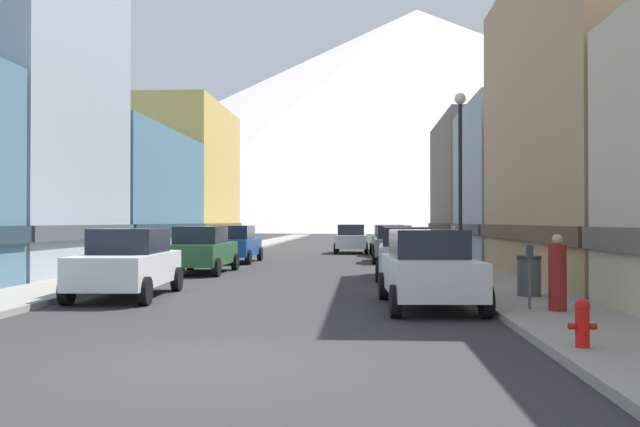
% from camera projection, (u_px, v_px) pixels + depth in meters
% --- Properties ---
extents(ground_plane, '(400.00, 400.00, 0.00)m').
position_uv_depth(ground_plane, '(199.00, 363.00, 9.40)').
color(ground_plane, '#2E2E2E').
extents(sidewalk_left, '(2.50, 100.00, 0.15)m').
position_uv_depth(sidewalk_left, '(233.00, 250.00, 44.72)').
color(sidewalk_left, gray).
rests_on(sidewalk_left, ground).
extents(sidewalk_right, '(2.50, 100.00, 0.15)m').
position_uv_depth(sidewalk_right, '(423.00, 251.00, 43.95)').
color(sidewalk_right, gray).
rests_on(sidewalk_right, ground).
extents(storefront_left_2, '(8.10, 12.83, 6.75)m').
position_uv_depth(storefront_left_2, '(102.00, 197.00, 35.52)').
color(storefront_left_2, slate).
rests_on(storefront_left_2, ground).
extents(storefront_left_3, '(7.72, 12.35, 10.16)m').
position_uv_depth(storefront_left_3, '(173.00, 180.00, 48.17)').
color(storefront_left_3, '#D8B259').
rests_on(storefront_left_3, ground).
extents(storefront_right_1, '(8.01, 13.08, 10.62)m').
position_uv_depth(storefront_right_1, '(638.00, 125.00, 22.21)').
color(storefront_right_1, tan).
rests_on(storefront_right_1, ground).
extents(storefront_right_2, '(6.90, 9.51, 7.86)m').
position_uv_depth(storefront_right_2, '(531.00, 186.00, 34.08)').
color(storefront_right_2, '#99A5B2').
rests_on(storefront_right_2, ground).
extents(storefront_right_3, '(9.57, 12.42, 8.84)m').
position_uv_depth(storefront_right_3, '(509.00, 187.00, 45.35)').
color(storefront_right_3, '#66605B').
rests_on(storefront_right_3, ground).
extents(car_left_0, '(2.24, 4.48, 1.78)m').
position_uv_depth(car_left_0, '(128.00, 263.00, 17.53)').
color(car_left_0, silver).
rests_on(car_left_0, ground).
extents(car_left_1, '(2.11, 4.42, 1.78)m').
position_uv_depth(car_left_1, '(202.00, 250.00, 25.69)').
color(car_left_1, '#265933').
rests_on(car_left_1, ground).
extents(car_left_2, '(2.09, 4.42, 1.78)m').
position_uv_depth(car_left_2, '(235.00, 244.00, 32.41)').
color(car_left_2, '#19478C').
rests_on(car_left_2, ground).
extents(car_right_0, '(2.24, 4.48, 1.78)m').
position_uv_depth(car_right_0, '(429.00, 268.00, 15.46)').
color(car_right_0, silver).
rests_on(car_right_0, ground).
extents(car_right_1, '(2.20, 4.46, 1.78)m').
position_uv_depth(car_right_1, '(406.00, 252.00, 23.39)').
color(car_right_1, silver).
rests_on(car_right_1, ground).
extents(car_right_2, '(2.10, 4.42, 1.78)m').
position_uv_depth(car_right_2, '(394.00, 244.00, 32.78)').
color(car_right_2, slate).
rests_on(car_right_2, ground).
extents(car_right_3, '(2.15, 4.44, 1.78)m').
position_uv_depth(car_right_3, '(388.00, 240.00, 39.30)').
color(car_right_3, '#265933').
rests_on(car_right_3, ground).
extents(car_driving_0, '(2.06, 4.40, 1.78)m').
position_uv_depth(car_driving_0, '(351.00, 239.00, 42.23)').
color(car_driving_0, silver).
rests_on(car_driving_0, ground).
extents(fire_hydrant_near, '(0.40, 0.22, 0.70)m').
position_uv_depth(fire_hydrant_near, '(582.00, 321.00, 9.75)').
color(fire_hydrant_near, red).
rests_on(fire_hydrant_near, sidewalk_right).
extents(parking_meter_near, '(0.14, 0.10, 1.33)m').
position_uv_depth(parking_meter_near, '(529.00, 267.00, 14.04)').
color(parking_meter_near, '#595960').
rests_on(parking_meter_near, sidewalk_right).
extents(trash_bin_right, '(0.59, 0.59, 0.98)m').
position_uv_depth(trash_bin_right, '(529.00, 276.00, 16.50)').
color(trash_bin_right, '#4C5156').
rests_on(trash_bin_right, sidewalk_right).
extents(potted_plant_1, '(0.75, 0.75, 0.99)m').
position_uv_depth(potted_plant_1, '(124.00, 254.00, 26.31)').
color(potted_plant_1, brown).
rests_on(potted_plant_1, sidewalk_left).
extents(pedestrian_0, '(0.36, 0.36, 1.64)m').
position_uv_depth(pedestrian_0, '(455.00, 246.00, 29.00)').
color(pedestrian_0, navy).
rests_on(pedestrian_0, sidewalk_right).
extents(pedestrian_1, '(0.36, 0.36, 1.56)m').
position_uv_depth(pedestrian_1, '(557.00, 276.00, 13.76)').
color(pedestrian_1, maroon).
rests_on(pedestrian_1, sidewalk_right).
extents(streetlamp_right, '(0.36, 0.36, 5.86)m').
position_uv_depth(streetlamp_right, '(460.00, 157.00, 21.18)').
color(streetlamp_right, black).
rests_on(streetlamp_right, sidewalk_right).
extents(mountain_backdrop, '(327.44, 327.44, 86.19)m').
position_uv_depth(mountain_backdrop, '(417.00, 118.00, 267.90)').
color(mountain_backdrop, silver).
rests_on(mountain_backdrop, ground).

